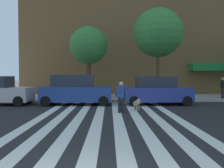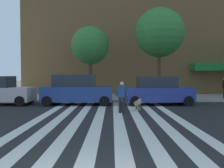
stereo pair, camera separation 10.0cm
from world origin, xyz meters
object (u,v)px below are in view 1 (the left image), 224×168
Objects in this scene: street_tree_middle at (158,33)px; pedestrian_bystander at (223,87)px; parked_car_behind_first at (75,90)px; parked_car_third_in_line at (157,91)px; pedestrian_dog_walker at (121,95)px; dog_on_leash at (137,103)px; street_tree_nearest at (89,46)px.

pedestrian_bystander is (5.27, 0.49, -4.14)m from street_tree_middle.
pedestrian_bystander is (11.28, 2.99, 0.10)m from parked_car_behind_first.
parked_car_third_in_line is 4.47m from pedestrian_dog_walker.
parked_car_third_in_line is at bearing 54.79° from pedestrian_dog_walker.
parked_car_third_in_line is 5.00m from street_tree_middle.
dog_on_leash is 9.51m from pedestrian_bystander.
parked_car_third_in_line is 3.34m from dog_on_leash.
pedestrian_bystander is at bearing 14.83° from parked_car_behind_first.
street_tree_nearest is 5.52× the size of dog_on_leash.
dog_on_leash is (0.93, 0.79, -0.48)m from pedestrian_dog_walker.
street_tree_middle is at bearing -174.73° from pedestrian_bystander.
street_tree_middle is (5.43, -1.25, 0.85)m from street_tree_nearest.
pedestrian_dog_walker is 1.31m from dog_on_leash.
parked_car_third_in_line is at bearing 60.06° from dog_on_leash.
street_tree_nearest is (-4.89, 3.75, 3.45)m from parked_car_third_in_line.
parked_car_behind_first is at bearing -98.71° from street_tree_nearest.
street_tree_nearest is at bearing 116.07° from dog_on_leash.
pedestrian_bystander is (5.81, 2.99, 0.15)m from parked_car_third_in_line.
parked_car_third_in_line reaches higher than pedestrian_dog_walker.
pedestrian_bystander reaches higher than dog_on_leash.
pedestrian_dog_walker is at bearing -125.21° from parked_car_third_in_line.
pedestrian_dog_walker is 1.56× the size of dog_on_leash.
parked_car_behind_first is at bearing 143.07° from dog_on_leash.
street_tree_middle is (6.01, 2.50, 4.25)m from parked_car_behind_first.
pedestrian_bystander is (10.70, -0.77, -3.30)m from street_tree_nearest.
street_tree_middle is 7.51m from dog_on_leash.
street_tree_middle is at bearing 67.78° from dog_on_leash.
parked_car_third_in_line is (5.46, -0.00, -0.05)m from parked_car_behind_first.
street_tree_nearest is 8.35m from dog_on_leash.
street_tree_nearest reaches higher than pedestrian_bystander.
parked_car_third_in_line is 2.70× the size of pedestrian_bystander.
dog_on_leash is at bearing -119.94° from parked_car_third_in_line.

